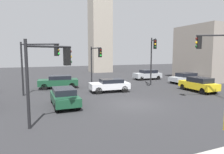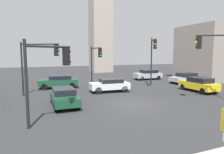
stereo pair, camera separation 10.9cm
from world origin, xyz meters
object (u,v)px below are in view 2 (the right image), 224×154
Objects in this scene: traffic_light_3 at (219,53)px; car_4 at (199,84)px; car_5 at (110,85)px; car_6 at (64,97)px; traffic_light_4 at (39,57)px; traffic_light_1 at (153,52)px; car_1 at (186,78)px; car_7 at (148,74)px; traffic_light_0 at (49,66)px; car_3 at (59,81)px; traffic_light_2 at (96,58)px.

traffic_light_3 reaches higher than car_4.
car_5 is 1.02× the size of car_6.
car_4 is at bearing 16.50° from traffic_light_4.
traffic_light_1 reaches higher than car_1.
car_4 is at bearing 163.13° from car_5.
car_7 is (9.02, 7.04, 0.05)m from car_5.
car_3 is (1.97, 11.75, -2.42)m from traffic_light_0.
car_1 is (18.24, 1.42, -2.84)m from traffic_light_4.
car_6 is at bearing -39.49° from traffic_light_1.
car_3 is at bearing -18.12° from traffic_light_3.
traffic_light_0 is at bearing 29.29° from traffic_light_3.
car_6 is (-11.54, 3.49, -3.25)m from traffic_light_3.
traffic_light_2 reaches higher than car_5.
traffic_light_2 is 1.06× the size of car_3.
car_3 is 8.19m from car_6.
traffic_light_3 is 1.23× the size of car_3.
traffic_light_3 reaches higher than car_1.
car_1 reaches higher than car_6.
car_3 is (-4.26, 0.56, -2.63)m from traffic_light_2.
car_3 is at bearing 60.33° from car_4.
car_1 is 0.96× the size of car_3.
car_5 is 6.47m from car_6.
traffic_light_0 is at bearing 45.21° from car_7.
car_5 is (4.54, -4.32, -0.05)m from car_3.
car_4 is (-3.07, -5.22, 0.05)m from car_1.
car_4 is 9.15m from car_5.
traffic_light_1 reaches higher than traffic_light_0.
car_4 is at bearing 58.16° from traffic_light_1.
car_1 is 1.08× the size of car_6.
traffic_light_4 is 1.18× the size of car_7.
car_4 reaches higher than car_6.
traffic_light_4 is at bearing -67.18° from traffic_light_2.
traffic_light_2 is 1.19× the size of car_6.
car_5 is at bearing 30.40° from traffic_light_0.
traffic_light_0 is 0.83× the size of traffic_light_3.
car_6 is 17.91m from car_7.
traffic_light_4 reaches higher than car_7.
traffic_light_4 reaches higher than car_1.
traffic_light_0 is 0.93× the size of traffic_light_4.
car_3 is (2.13, 3.91, -2.80)m from traffic_light_4.
car_3 is at bearing -80.98° from traffic_light_1.
car_5 is at bearing 126.83° from car_6.
car_3 is at bearing 13.56° from car_7.
traffic_light_1 is at bearing 114.22° from car_6.
traffic_light_3 is 12.49m from car_6.
traffic_light_0 is 1.10× the size of car_7.
car_3 is (-10.87, 11.66, -3.18)m from traffic_light_3.
car_1 is at bearing -166.18° from car_5.
traffic_light_1 is at bearing 33.31° from traffic_light_4.
car_6 is (-11.02, -4.86, -3.37)m from traffic_light_1.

